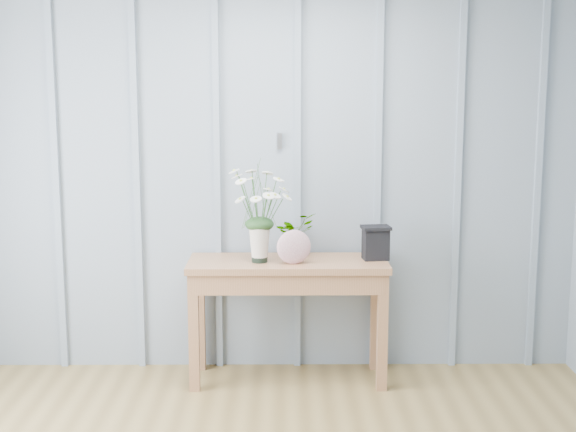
{
  "coord_description": "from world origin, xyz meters",
  "views": [
    {
      "loc": [
        0.16,
        -2.71,
        1.83
      ],
      "look_at": [
        0.19,
        1.94,
        1.03
      ],
      "focal_mm": 50.0,
      "sensor_mm": 36.0,
      "label": 1
    }
  ],
  "objects_px": {
    "felt_disc_vessel": "(294,247)",
    "carved_box": "(376,242)",
    "daisy_vase": "(259,200)",
    "sideboard": "(288,279)"
  },
  "relations": [
    {
      "from": "felt_disc_vessel",
      "to": "carved_box",
      "type": "relative_size",
      "value": 1.0
    },
    {
      "from": "daisy_vase",
      "to": "felt_disc_vessel",
      "type": "distance_m",
      "value": 0.34
    },
    {
      "from": "daisy_vase",
      "to": "carved_box",
      "type": "distance_m",
      "value": 0.75
    },
    {
      "from": "daisy_vase",
      "to": "felt_disc_vessel",
      "type": "bearing_deg",
      "value": -15.48
    },
    {
      "from": "carved_box",
      "to": "sideboard",
      "type": "bearing_deg",
      "value": -177.42
    },
    {
      "from": "sideboard",
      "to": "daisy_vase",
      "type": "distance_m",
      "value": 0.52
    },
    {
      "from": "sideboard",
      "to": "felt_disc_vessel",
      "type": "bearing_deg",
      "value": -70.91
    },
    {
      "from": "sideboard",
      "to": "daisy_vase",
      "type": "relative_size",
      "value": 2.02
    },
    {
      "from": "sideboard",
      "to": "felt_disc_vessel",
      "type": "relative_size",
      "value": 5.84
    },
    {
      "from": "sideboard",
      "to": "daisy_vase",
      "type": "xyz_separation_m",
      "value": [
        -0.17,
        -0.04,
        0.49
      ]
    }
  ]
}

